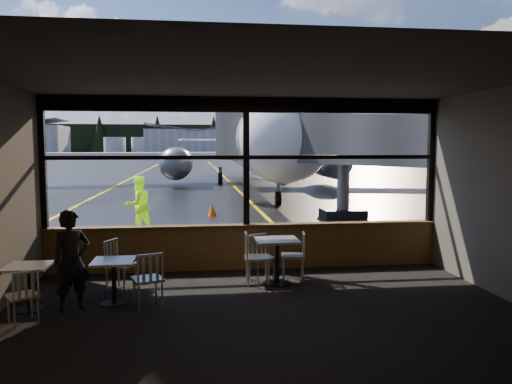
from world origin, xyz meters
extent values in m
plane|color=black|center=(0.00, 120.00, 0.00)|extent=(520.00, 520.00, 0.00)
cube|color=black|center=(0.00, -3.00, 0.01)|extent=(8.00, 6.00, 0.01)
cube|color=#38332D|center=(0.00, -3.00, 3.50)|extent=(8.00, 6.00, 0.04)
cube|color=#4E473E|center=(0.00, -6.00, 1.75)|extent=(8.00, 0.04, 3.50)
cube|color=brown|center=(0.00, 0.00, 0.45)|extent=(8.00, 0.28, 0.90)
cube|color=black|center=(0.00, 0.00, 3.35)|extent=(8.00, 0.18, 0.30)
cube|color=black|center=(-3.95, 0.00, 2.20)|extent=(0.12, 0.12, 2.60)
cube|color=black|center=(0.00, 0.00, 2.20)|extent=(0.12, 0.12, 2.60)
cube|color=black|center=(3.95, 0.00, 2.20)|extent=(0.12, 0.12, 2.60)
cube|color=black|center=(0.00, 0.00, 2.30)|extent=(8.00, 0.10, 0.08)
imported|color=black|center=(-2.93, -2.29, 0.78)|extent=(0.68, 0.61, 1.56)
imported|color=#BFF219|center=(-2.65, 4.52, 0.84)|extent=(1.03, 1.00, 1.67)
cone|color=#F84C07|center=(-0.40, 7.91, 0.23)|extent=(0.34, 0.34, 0.47)
cylinder|color=silver|center=(-30.00, 182.00, 3.00)|extent=(8.00, 8.00, 6.00)
cylinder|color=silver|center=(-20.00, 182.00, 3.00)|extent=(8.00, 8.00, 6.00)
cylinder|color=silver|center=(-10.00, 182.00, 3.00)|extent=(8.00, 8.00, 6.00)
cube|color=black|center=(0.00, 210.00, 6.00)|extent=(360.00, 3.00, 12.00)
camera|label=1|loc=(-1.07, -10.05, 2.52)|focal=35.00mm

